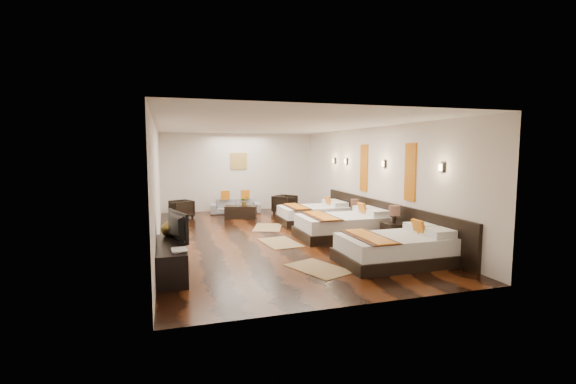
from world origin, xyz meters
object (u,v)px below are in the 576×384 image
object	(u,v)px
figurine	(170,226)
armchair_left	(181,209)
nightstand_b	(354,219)
book	(171,251)
bed_far	(314,214)
bed_near	(396,249)
table_plant	(244,201)
tv_console	(171,259)
bed_mid	(344,226)
tv	(173,226)
armchair_right	(285,204)
coffee_table	(241,212)
sofa	(235,206)
nightstand_a	(394,231)

from	to	relation	value
figurine	armchair_left	distance (m)	5.39
nightstand_b	armchair_left	xyz separation A→B (m)	(-4.54, 3.30, -0.00)
nightstand_b	book	size ratio (longest dim) A/B	2.51
book	armchair_left	size ratio (longest dim) A/B	0.52
bed_far	book	bearing A→B (deg)	-132.89
bed_near	table_plant	world-z (taller)	bed_near
nightstand_b	tv_console	bearing A→B (deg)	-150.83
bed_far	armchair_left	xyz separation A→B (m)	(-3.79, 2.10, 0.02)
bed_mid	tv	bearing A→B (deg)	-158.75
armchair_left	tv	bearing A→B (deg)	-28.80
armchair_right	bed_near	bearing A→B (deg)	-126.65
coffee_table	tv_console	bearing A→B (deg)	-112.22
nightstand_b	sofa	size ratio (longest dim) A/B	0.49
book	sofa	bearing A→B (deg)	72.48
tv	sofa	size ratio (longest dim) A/B	0.54
tv_console	table_plant	world-z (taller)	table_plant
armchair_left	bed_far	bearing A→B (deg)	35.67
bed_near	bed_far	distance (m)	4.50
bed_far	armchair_right	size ratio (longest dim) A/B	2.96
armchair_right	table_plant	size ratio (longest dim) A/B	2.32
coffee_table	armchair_left	bearing A→B (deg)	162.72
bed_mid	book	size ratio (longest dim) A/B	6.79
sofa	armchair_right	xyz separation A→B (m)	(1.66, -0.48, 0.07)
nightstand_a	tv	bearing A→B (deg)	-173.91
tv	bed_far	bearing A→B (deg)	-65.47
bed_near	armchair_right	bearing A→B (deg)	92.57
book	coffee_table	bearing A→B (deg)	69.67
tv	sofa	world-z (taller)	tv
nightstand_b	armchair_right	distance (m)	3.45
nightstand_b	figurine	bearing A→B (deg)	-157.37
tv	armchair_right	world-z (taller)	tv
nightstand_b	sofa	bearing A→B (deg)	125.61
book	sofa	xyz separation A→B (m)	(2.24, 7.10, -0.32)
tv_console	sofa	distance (m)	6.91
book	coffee_table	distance (m)	6.46
nightstand_a	bed_far	bearing A→B (deg)	103.17
bed_mid	bed_far	bearing A→B (deg)	90.07
nightstand_b	table_plant	size ratio (longest dim) A/B	2.79
bed_far	tv	bearing A→B (deg)	-138.07
bed_mid	nightstand_b	bearing A→B (deg)	50.83
coffee_table	nightstand_a	bearing A→B (deg)	-60.25
bed_near	nightstand_b	xyz separation A→B (m)	(0.75, 3.30, 0.01)
bed_near	figurine	distance (m)	4.40
armchair_left	bed_near	bearing A→B (deg)	4.55
bed_far	armchair_right	distance (m)	2.12
bed_near	tv_console	xyz separation A→B (m)	(-4.20, 0.54, -0.01)
bed_far	nightstand_a	distance (m)	3.29
nightstand_a	sofa	distance (m)	6.38
nightstand_a	coffee_table	distance (m)	5.45
bed_mid	sofa	distance (m)	5.08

